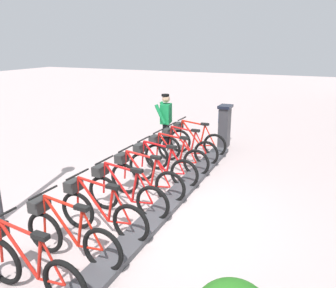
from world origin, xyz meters
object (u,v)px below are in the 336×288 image
Objects in this scene: bike_docked_4 at (143,178)px; worker_near_rack at (166,120)px; bike_docked_2 at (173,156)px; bike_docked_7 at (68,234)px; bike_docked_5 at (124,192)px; bike_docked_0 at (195,140)px; bike_docked_8 at (27,265)px; bike_docked_1 at (185,147)px; bike_docked_6 at (99,211)px; bike_docked_3 at (160,166)px; payment_kiosk at (224,125)px.

worker_near_rack reaches higher than bike_docked_4.
bike_docked_2 and bike_docked_7 have the same top height.
bike_docked_4 is 1.00× the size of bike_docked_5.
bike_docked_8 is (0.00, 6.18, 0.00)m from bike_docked_0.
bike_docked_8 is (0.00, 5.40, 0.00)m from bike_docked_1.
bike_docked_6 is 1.00× the size of bike_docked_8.
bike_docked_0 is 3.09m from bike_docked_4.
bike_docked_1 is at bearing -90.00° from bike_docked_8.
bike_docked_4 is at bearing 106.19° from worker_near_rack.
bike_docked_3 is at bearing -90.00° from bike_docked_7.
worker_near_rack is at bearing 35.04° from payment_kiosk.
bike_docked_5 is at bearing 90.00° from bike_docked_2.
bike_docked_1 is 4.63m from bike_docked_7.
worker_near_rack is at bearing -76.90° from bike_docked_5.
bike_docked_8 is (0.00, 3.86, 0.00)m from bike_docked_3.
worker_near_rack reaches higher than bike_docked_3.
bike_docked_3 is 2.32m from bike_docked_6.
bike_docked_2 is 1.00× the size of bike_docked_8.
payment_kiosk is at bearing -144.96° from worker_near_rack.
worker_near_rack reaches higher than bike_docked_5.
bike_docked_5 is at bearing 90.00° from bike_docked_0.
bike_docked_3 is (0.57, 3.38, -0.24)m from payment_kiosk.
payment_kiosk is 0.74× the size of bike_docked_6.
bike_docked_0 and bike_docked_7 have the same top height.
bike_docked_5 is at bearing -90.00° from bike_docked_7.
bike_docked_1 is at bearing 138.56° from worker_near_rack.
bike_docked_7 is (0.57, 6.46, -0.24)m from payment_kiosk.
payment_kiosk is at bearing -107.32° from bike_docked_1.
payment_kiosk is at bearing -95.74° from bike_docked_6.
payment_kiosk is 3.43m from bike_docked_3.
bike_docked_0 is 1.00× the size of bike_docked_5.
bike_docked_1 and bike_docked_7 have the same top height.
bike_docked_1 is at bearing -90.00° from bike_docked_7.
bike_docked_4 is 1.00× the size of bike_docked_6.
worker_near_rack is at bearing -41.44° from bike_docked_1.
bike_docked_2 is 1.00× the size of bike_docked_6.
bike_docked_5 is (0.00, 3.86, 0.00)m from bike_docked_0.
bike_docked_2 is 3.09m from bike_docked_6.
worker_near_rack reaches higher than bike_docked_8.
payment_kiosk is at bearing -102.38° from bike_docked_2.
payment_kiosk is at bearing -97.85° from bike_docked_4.
bike_docked_1 is at bearing 90.00° from bike_docked_0.
bike_docked_7 is (0.00, 2.32, 0.00)m from bike_docked_4.
bike_docked_5 is 1.04× the size of worker_near_rack.
bike_docked_7 is 1.04× the size of worker_near_rack.
bike_docked_1 and bike_docked_6 have the same top height.
bike_docked_4 is (0.00, 3.09, 0.00)m from bike_docked_0.
bike_docked_6 is at bearing 90.00° from bike_docked_0.
bike_docked_0 is 1.00× the size of bike_docked_7.
worker_near_rack is (0.90, -3.89, 0.48)m from bike_docked_5.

